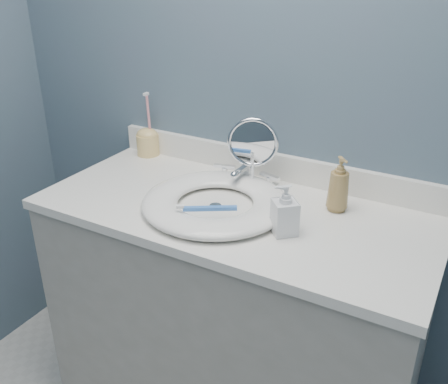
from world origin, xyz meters
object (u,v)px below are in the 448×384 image
Objects in this scene: makeup_mirror at (253,151)px; soap_bottle_clear at (285,210)px; toothbrush_holder at (148,141)px; soap_bottle_amber at (339,184)px.

makeup_mirror reaches higher than soap_bottle_clear.
toothbrush_holder is (-0.69, 0.30, -0.02)m from soap_bottle_clear.
makeup_mirror is 1.00× the size of toothbrush_holder.
makeup_mirror is at bearing 135.03° from soap_bottle_amber.
toothbrush_holder is at bearing 148.94° from makeup_mirror.
soap_bottle_clear is 0.59× the size of toothbrush_holder.
makeup_mirror reaches higher than soap_bottle_amber.
soap_bottle_clear is (-0.08, -0.21, -0.01)m from soap_bottle_amber.
soap_bottle_clear is (0.21, -0.21, -0.06)m from makeup_mirror.
toothbrush_holder reaches higher than makeup_mirror.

